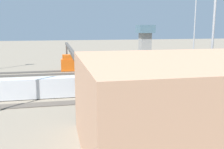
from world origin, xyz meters
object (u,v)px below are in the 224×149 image
(light_mast_3, at_px, (215,12))
(train_on_track_0, at_px, (76,64))
(control_tower, at_px, (145,41))
(light_mast_0, at_px, (196,6))
(signal_gantry, at_px, (70,52))
(train_on_track_5, at_px, (128,78))
(train_on_track_6, at_px, (104,84))
(train_on_track_4, at_px, (144,73))

(light_mast_3, bearing_deg, train_on_track_0, -58.41)
(train_on_track_0, height_order, control_tower, control_tower)
(light_mast_0, distance_m, signal_gantry, 49.86)
(train_on_track_5, bearing_deg, train_on_track_0, -68.68)
(signal_gantry, bearing_deg, train_on_track_0, -99.06)
(light_mast_0, distance_m, control_tower, 21.96)
(train_on_track_0, bearing_deg, train_on_track_6, 96.09)
(train_on_track_6, bearing_deg, control_tower, -118.49)
(light_mast_0, relative_size, control_tower, 2.31)
(train_on_track_5, relative_size, control_tower, 0.70)
(light_mast_3, relative_size, signal_gantry, 0.63)
(train_on_track_4, distance_m, signal_gantry, 19.18)
(train_on_track_0, height_order, train_on_track_5, same)
(train_on_track_6, bearing_deg, train_on_track_4, -140.63)
(train_on_track_5, bearing_deg, train_on_track_6, 37.33)
(train_on_track_5, distance_m, signal_gantry, 15.65)
(signal_gantry, bearing_deg, train_on_track_4, 172.17)
(train_on_track_4, height_order, control_tower, control_tower)
(light_mast_3, bearing_deg, light_mast_0, -114.91)
(train_on_track_6, distance_m, signal_gantry, 14.97)
(train_on_track_5, height_order, light_mast_0, light_mast_0)
(train_on_track_4, xyz_separation_m, train_on_track_0, (15.39, -20.00, 0.00))
(light_mast_3, xyz_separation_m, signal_gantry, (25.56, -19.52, -8.58))
(train_on_track_5, relative_size, light_mast_3, 0.39)
(train_on_track_4, distance_m, light_mast_3, 23.33)
(train_on_track_5, xyz_separation_m, light_mast_3, (-13.01, 12.02, 14.16))
(signal_gantry, distance_m, control_tower, 44.29)
(train_on_track_4, relative_size, signal_gantry, 0.25)
(train_on_track_4, relative_size, light_mast_3, 0.39)
(train_on_track_5, xyz_separation_m, train_on_track_6, (6.56, 5.00, -0.07))
(light_mast_0, height_order, control_tower, light_mast_0)
(train_on_track_5, height_order, signal_gantry, signal_gantry)
(train_on_track_0, relative_size, signal_gantry, 0.25)
(control_tower, bearing_deg, light_mast_3, 84.77)
(train_on_track_0, height_order, train_on_track_6, train_on_track_0)
(train_on_track_5, distance_m, train_on_track_6, 8.25)
(control_tower, bearing_deg, train_on_track_4, 70.79)
(train_on_track_4, bearing_deg, train_on_track_0, -52.42)
(train_on_track_0, height_order, light_mast_0, light_mast_0)
(light_mast_0, height_order, light_mast_3, light_mast_0)
(train_on_track_0, bearing_deg, control_tower, -151.72)
(light_mast_0, bearing_deg, train_on_track_0, 3.46)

